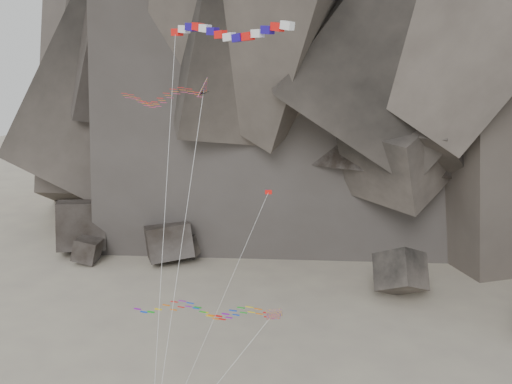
% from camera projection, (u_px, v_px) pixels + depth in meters
% --- Properties ---
extents(boulder_field, '(78.28, 16.63, 8.96)m').
position_uv_depth(boulder_field, '(302.00, 265.00, 79.35)').
color(boulder_field, '#47423F').
rests_on(boulder_field, ground).
extents(delta_kite, '(8.14, 7.26, 26.02)m').
position_uv_depth(delta_kite, '(157.00, 97.00, 44.84)').
color(delta_kite, red).
rests_on(delta_kite, ground).
extents(banner_kite, '(10.39, 8.44, 29.46)m').
position_uv_depth(banner_kite, '(226.00, 34.00, 41.15)').
color(banner_kite, red).
rests_on(banner_kite, ground).
extents(parafoil_kite, '(12.48, 8.85, 9.32)m').
position_uv_depth(parafoil_kite, '(198.00, 309.00, 48.75)').
color(parafoil_kite, yellow).
rests_on(parafoil_kite, ground).
extents(pennant_kite, '(4.92, 9.35, 17.92)m').
position_uv_depth(pennant_kite, '(238.00, 262.00, 45.03)').
color(pennant_kite, red).
rests_on(pennant_kite, ground).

